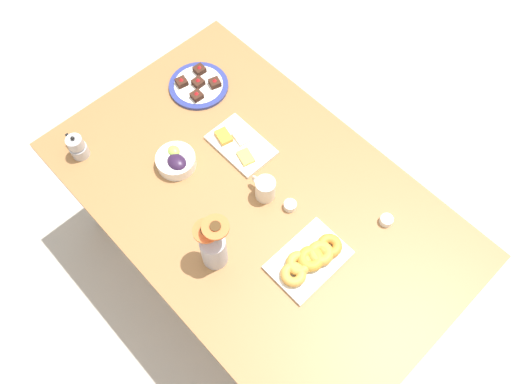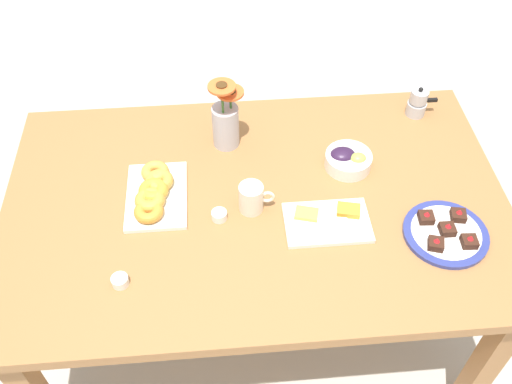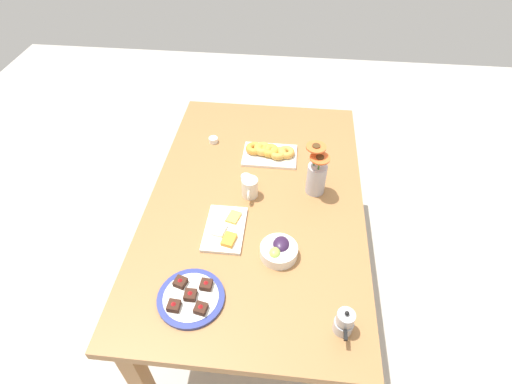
{
  "view_description": "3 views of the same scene",
  "coord_description": "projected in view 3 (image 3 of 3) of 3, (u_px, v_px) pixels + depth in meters",
  "views": [
    {
      "loc": [
        -0.63,
        0.59,
        2.42
      ],
      "look_at": [
        0.0,
        0.0,
        0.78
      ],
      "focal_mm": 35.0,
      "sensor_mm": 36.0,
      "label": 1
    },
    {
      "loc": [
        -0.1,
        -1.19,
        2.1
      ],
      "look_at": [
        0.0,
        0.0,
        0.78
      ],
      "focal_mm": 40.0,
      "sensor_mm": 36.0,
      "label": 2
    },
    {
      "loc": [
        1.31,
        0.14,
        2.08
      ],
      "look_at": [
        0.0,
        0.0,
        0.78
      ],
      "focal_mm": 28.0,
      "sensor_mm": 36.0,
      "label": 3
    }
  ],
  "objects": [
    {
      "name": "moka_pot",
      "position": [
        344.0,
        322.0,
        1.38
      ],
      "size": [
        0.11,
        0.07,
        0.12
      ],
      "color": "#B7B7BC",
      "rests_on": "dining_table"
    },
    {
      "name": "jam_cup_honey",
      "position": [
        213.0,
        140.0,
        2.18
      ],
      "size": [
        0.05,
        0.05,
        0.03
      ],
      "color": "white",
      "rests_on": "dining_table"
    },
    {
      "name": "flower_vase",
      "position": [
        316.0,
        176.0,
        1.85
      ],
      "size": [
        0.12,
        0.11,
        0.27
      ],
      "color": "#B2B2BC",
      "rests_on": "dining_table"
    },
    {
      "name": "croissant_platter",
      "position": [
        270.0,
        152.0,
        2.09
      ],
      "size": [
        0.19,
        0.28,
        0.05
      ],
      "color": "white",
      "rests_on": "dining_table"
    },
    {
      "name": "dining_table",
      "position": [
        256.0,
        210.0,
        1.94
      ],
      "size": [
        1.6,
        1.0,
        0.74
      ],
      "color": "#9E6B3D",
      "rests_on": "ground_plane"
    },
    {
      "name": "jam_cup_berry",
      "position": [
        246.0,
        178.0,
        1.96
      ],
      "size": [
        0.05,
        0.05,
        0.03
      ],
      "color": "white",
      "rests_on": "dining_table"
    },
    {
      "name": "dessert_plate",
      "position": [
        191.0,
        297.0,
        1.49
      ],
      "size": [
        0.25,
        0.25,
        0.05
      ],
      "color": "navy",
      "rests_on": "dining_table"
    },
    {
      "name": "coffee_mug",
      "position": [
        250.0,
        188.0,
        1.86
      ],
      "size": [
        0.11,
        0.08,
        0.1
      ],
      "color": "silver",
      "rests_on": "dining_table"
    },
    {
      "name": "ground_plane",
      "position": [
        256.0,
        284.0,
        2.4
      ],
      "size": [
        6.0,
        6.0,
        0.0
      ],
      "primitive_type": "plane",
      "color": "#B7B2A8"
    },
    {
      "name": "cheese_platter",
      "position": [
        225.0,
        229.0,
        1.73
      ],
      "size": [
        0.26,
        0.17,
        0.03
      ],
      "color": "white",
      "rests_on": "dining_table"
    },
    {
      "name": "grape_bowl",
      "position": [
        279.0,
        250.0,
        1.63
      ],
      "size": [
        0.15,
        0.15,
        0.07
      ],
      "color": "white",
      "rests_on": "dining_table"
    }
  ]
}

